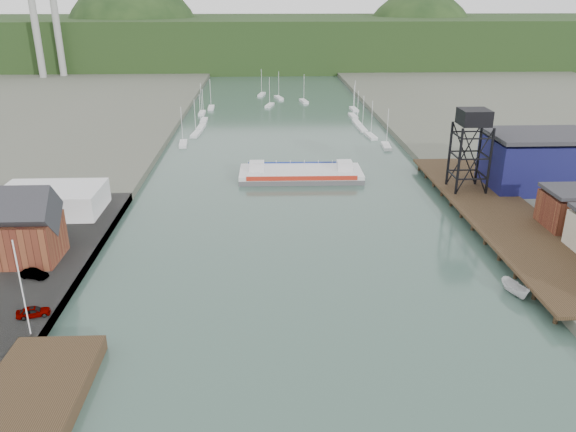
{
  "coord_description": "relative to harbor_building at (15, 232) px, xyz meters",
  "views": [
    {
      "loc": [
        -5.25,
        -47.2,
        38.65
      ],
      "look_at": [
        -1.51,
        40.0,
        4.0
      ],
      "focal_mm": 35.0,
      "sensor_mm": 36.0,
      "label": 1
    }
  ],
  "objects": [
    {
      "name": "flagpole",
      "position": [
        9.0,
        -20.0,
        1.51
      ],
      "size": [
        0.16,
        0.16,
        12.0
      ],
      "primitive_type": "cylinder",
      "color": "silver",
      "rests_on": "west_quay"
    },
    {
      "name": "west_stage",
      "position": [
        13.0,
        -30.0,
        -5.19
      ],
      "size": [
        10.0,
        18.0,
        1.8
      ],
      "primitive_type": "cube",
      "color": "black",
      "rests_on": "ground"
    },
    {
      "name": "white_shed",
      "position": [
        -2.0,
        20.0,
        -2.24
      ],
      "size": [
        18.0,
        12.0,
        4.5
      ],
      "primitive_type": "cube",
      "color": "silver",
      "rests_on": "west_quay"
    },
    {
      "name": "lift_tower",
      "position": [
        77.0,
        28.0,
        9.56
      ],
      "size": [
        6.5,
        6.5,
        16.0
      ],
      "color": "black",
      "rests_on": "east_pier"
    },
    {
      "name": "smokestacks",
      "position": [
        -64.0,
        202.5,
        23.91
      ],
      "size": [
        11.2,
        8.2,
        60.0
      ],
      "color": "#979893",
      "rests_on": "ground"
    },
    {
      "name": "harbor_building",
      "position": [
        0.0,
        0.0,
        0.0
      ],
      "size": [
        12.2,
        8.2,
        8.9
      ],
      "color": "#501F16",
      "rests_on": "west_quay"
    },
    {
      "name": "marina_sailboats",
      "position": [
        42.08,
        108.46,
        -5.74
      ],
      "size": [
        57.71,
        92.65,
        0.9
      ],
      "color": "silver",
      "rests_on": "ground"
    },
    {
      "name": "chain_ferry",
      "position": [
        44.75,
        42.94,
        -4.96
      ],
      "size": [
        27.38,
        11.49,
        3.92
      ],
      "rotation": [
        0.0,
        0.0,
        -0.01
      ],
      "color": "#4F4E51",
      "rests_on": "ground"
    },
    {
      "name": "blue_shed",
      "position": [
        92.0,
        30.0,
        0.98
      ],
      "size": [
        20.5,
        14.5,
        11.3
      ],
      "color": "#0D0D3A",
      "rests_on": "east_land"
    },
    {
      "name": "car_west_b",
      "position": [
        4.29,
        -6.0,
        -3.84
      ],
      "size": [
        4.12,
        2.42,
        1.28
      ],
      "primitive_type": "imported",
      "rotation": [
        0.0,
        0.0,
        1.28
      ],
      "color": "#999999",
      "rests_on": "west_quay"
    },
    {
      "name": "west_quay",
      "position": [
        2.0,
        -10.0,
        -5.29
      ],
      "size": [
        16.0,
        80.0,
        1.6
      ],
      "primitive_type": "cube",
      "color": "slate",
      "rests_on": "ground"
    },
    {
      "name": "car_west_a",
      "position": [
        7.97,
        -16.15,
        -3.82
      ],
      "size": [
        4.2,
        2.53,
        1.34
      ],
      "primitive_type": "imported",
      "rotation": [
        0.0,
        0.0,
        1.83
      ],
      "color": "#999999",
      "rests_on": "west_quay"
    },
    {
      "name": "distant_hills",
      "position": [
        38.02,
        271.35,
        4.29
      ],
      "size": [
        500.0,
        120.0,
        80.0
      ],
      "color": "black",
      "rests_on": "ground"
    },
    {
      "name": "motorboat",
      "position": [
        70.78,
        -10.87,
        -5.1
      ],
      "size": [
        3.19,
        5.46,
        1.98
      ],
      "primitive_type": "imported",
      "rotation": [
        0.0,
        0.0,
        0.26
      ],
      "color": "silver",
      "rests_on": "ground"
    },
    {
      "name": "ground",
      "position": [
        42.0,
        -30.0,
        -6.09
      ],
      "size": [
        600.0,
        600.0,
        0.0
      ],
      "primitive_type": "plane",
      "color": "#324E44",
      "rests_on": "ground"
    },
    {
      "name": "east_pier",
      "position": [
        79.0,
        15.0,
        -4.19
      ],
      "size": [
        14.0,
        70.0,
        2.45
      ],
      "color": "black",
      "rests_on": "ground"
    }
  ]
}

